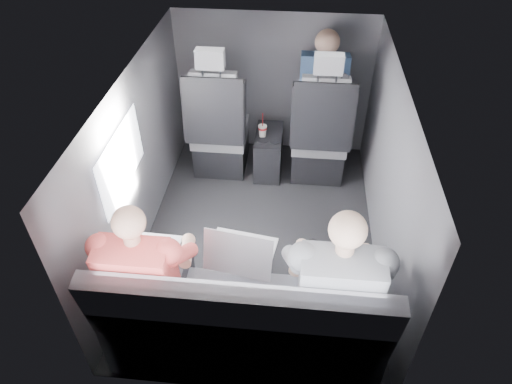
# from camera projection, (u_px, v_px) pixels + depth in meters

# --- Properties ---
(floor) EXTENTS (2.60, 2.60, 0.00)m
(floor) POSITION_uv_depth(u_px,v_px,m) (260.00, 234.00, 3.70)
(floor) COLOR black
(floor) RESTS_ON ground
(ceiling) EXTENTS (2.60, 2.60, 0.00)m
(ceiling) POSITION_uv_depth(u_px,v_px,m) (261.00, 82.00, 2.83)
(ceiling) COLOR #B2B2AD
(ceiling) RESTS_ON panel_back
(panel_left) EXTENTS (0.02, 2.60, 1.35)m
(panel_left) POSITION_uv_depth(u_px,v_px,m) (138.00, 161.00, 3.33)
(panel_left) COLOR #56565B
(panel_left) RESTS_ON floor
(panel_right) EXTENTS (0.02, 2.60, 1.35)m
(panel_right) POSITION_uv_depth(u_px,v_px,m) (388.00, 176.00, 3.20)
(panel_right) COLOR #56565B
(panel_right) RESTS_ON floor
(panel_front) EXTENTS (1.80, 0.02, 1.35)m
(panel_front) POSITION_uv_depth(u_px,v_px,m) (273.00, 85.00, 4.26)
(panel_front) COLOR #56565B
(panel_front) RESTS_ON floor
(panel_back) EXTENTS (1.80, 0.02, 1.35)m
(panel_back) POSITION_uv_depth(u_px,v_px,m) (237.00, 324.00, 2.28)
(panel_back) COLOR #56565B
(panel_back) RESTS_ON floor
(side_window) EXTENTS (0.02, 0.75, 0.42)m
(side_window) POSITION_uv_depth(u_px,v_px,m) (122.00, 160.00, 2.96)
(side_window) COLOR white
(side_window) RESTS_ON panel_left
(seatbelt) EXTENTS (0.35, 0.11, 0.59)m
(seatbelt) POSITION_uv_depth(u_px,v_px,m) (324.00, 109.00, 3.66)
(seatbelt) COLOR black
(seatbelt) RESTS_ON front_seat_right
(front_seat_left) EXTENTS (0.52, 0.58, 1.26)m
(front_seat_left) POSITION_uv_depth(u_px,v_px,m) (219.00, 134.00, 4.12)
(front_seat_left) COLOR black
(front_seat_left) RESTS_ON floor
(front_seat_right) EXTENTS (0.52, 0.58, 1.26)m
(front_seat_right) POSITION_uv_depth(u_px,v_px,m) (319.00, 139.00, 4.05)
(front_seat_right) COLOR black
(front_seat_right) RESTS_ON floor
(center_console) EXTENTS (0.24, 0.48, 0.41)m
(center_console) POSITION_uv_depth(u_px,v_px,m) (269.00, 152.00, 4.24)
(center_console) COLOR black
(center_console) RESTS_ON floor
(rear_bench) EXTENTS (1.60, 0.57, 0.92)m
(rear_bench) POSITION_uv_depth(u_px,v_px,m) (244.00, 325.00, 2.69)
(rear_bench) COLOR slate
(rear_bench) RESTS_ON floor
(soda_cup) EXTENTS (0.08, 0.08, 0.23)m
(soda_cup) POSITION_uv_depth(u_px,v_px,m) (263.00, 130.00, 4.05)
(soda_cup) COLOR white
(soda_cup) RESTS_ON center_console
(laptop_white) EXTENTS (0.32, 0.30, 0.23)m
(laptop_white) POSITION_uv_depth(u_px,v_px,m) (150.00, 249.00, 2.73)
(laptop_white) COLOR white
(laptop_white) RESTS_ON passenger_rear_left
(laptop_silver) EXTENTS (0.44, 0.41, 0.28)m
(laptop_silver) POSITION_uv_depth(u_px,v_px,m) (240.00, 251.00, 2.70)
(laptop_silver) COLOR silver
(laptop_silver) RESTS_ON rear_bench
(laptop_black) EXTENTS (0.37, 0.39, 0.22)m
(laptop_black) POSITION_uv_depth(u_px,v_px,m) (330.00, 262.00, 2.65)
(laptop_black) COLOR black
(laptop_black) RESTS_ON passenger_rear_right
(passenger_rear_left) EXTENTS (0.48, 0.61, 1.19)m
(passenger_rear_left) POSITION_uv_depth(u_px,v_px,m) (150.00, 272.00, 2.61)
(passenger_rear_left) COLOR #35353A
(passenger_rear_left) RESTS_ON rear_bench
(passenger_rear_right) EXTENTS (0.52, 0.64, 1.25)m
(passenger_rear_right) POSITION_uv_depth(u_px,v_px,m) (335.00, 284.00, 2.52)
(passenger_rear_right) COLOR navy
(passenger_rear_right) RESTS_ON rear_bench
(passenger_front_right) EXTENTS (0.41, 0.41, 0.86)m
(passenger_front_right) POSITION_uv_depth(u_px,v_px,m) (323.00, 89.00, 4.02)
(passenger_front_right) COLOR navy
(passenger_front_right) RESTS_ON front_seat_right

